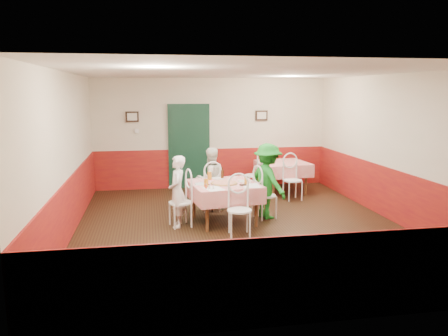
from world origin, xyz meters
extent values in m
plane|color=black|center=(0.00, 0.00, 0.00)|extent=(7.00, 7.00, 0.00)
plane|color=white|center=(0.00, 0.00, 2.80)|extent=(7.00, 7.00, 0.00)
cube|color=beige|center=(0.00, 3.50, 1.40)|extent=(6.00, 0.10, 2.80)
cube|color=beige|center=(0.00, -3.50, 1.40)|extent=(6.00, 0.10, 2.80)
cube|color=beige|center=(-3.00, 0.00, 1.40)|extent=(0.10, 7.00, 2.80)
cube|color=beige|center=(3.00, 0.00, 1.40)|extent=(0.10, 7.00, 2.80)
cube|color=maroon|center=(0.00, 3.48, 0.50)|extent=(6.00, 0.03, 1.00)
cube|color=maroon|center=(0.00, -3.48, 0.50)|extent=(6.00, 0.03, 1.00)
cube|color=maroon|center=(-2.98, 0.00, 0.50)|extent=(0.03, 7.00, 1.00)
cube|color=maroon|center=(2.98, 0.00, 0.50)|extent=(0.03, 7.00, 1.00)
cube|color=black|center=(-0.60, 3.45, 1.05)|extent=(0.96, 0.06, 2.10)
cube|color=black|center=(-2.00, 3.45, 1.85)|extent=(0.32, 0.03, 0.26)
cube|color=black|center=(1.30, 3.45, 1.85)|extent=(0.32, 0.03, 0.26)
cube|color=white|center=(-1.90, 3.45, 1.50)|extent=(0.10, 0.03, 0.10)
cube|color=red|center=(-0.24, 0.33, 0.38)|extent=(1.38, 1.38, 0.77)
cube|color=red|center=(1.62, 2.53, 0.38)|extent=(1.24, 1.24, 0.77)
cylinder|color=#B74723|center=(-0.25, 0.27, 0.78)|extent=(0.55, 0.55, 0.03)
cylinder|color=white|center=(-0.67, 0.29, 0.77)|extent=(0.28, 0.28, 0.01)
cylinder|color=white|center=(0.18, 0.38, 0.77)|extent=(0.28, 0.28, 0.01)
cylinder|color=white|center=(-0.29, 0.77, 0.77)|extent=(0.28, 0.28, 0.01)
cylinder|color=#BF7219|center=(-0.62, 0.04, 0.83)|extent=(0.09, 0.09, 0.15)
cylinder|color=#BF7219|center=(0.16, 0.19, 0.82)|extent=(0.08, 0.08, 0.12)
cylinder|color=#BF7219|center=(-0.46, 0.71, 0.84)|extent=(0.09, 0.09, 0.15)
cylinder|color=#381C0A|center=(-0.20, 0.74, 0.87)|extent=(0.07, 0.07, 0.21)
cylinder|color=silver|center=(-0.58, -0.14, 0.81)|extent=(0.04, 0.04, 0.09)
cylinder|color=silver|center=(-0.51, -0.15, 0.81)|extent=(0.04, 0.04, 0.09)
cylinder|color=#B23319|center=(-0.64, -0.09, 0.81)|extent=(0.04, 0.04, 0.09)
cube|color=white|center=(-0.50, -0.12, 0.76)|extent=(0.40, 0.47, 0.00)
cube|color=white|center=(0.22, 0.02, 0.76)|extent=(0.32, 0.42, 0.00)
cube|color=black|center=(0.07, 0.06, 0.77)|extent=(0.12, 0.11, 0.02)
imported|color=gray|center=(-1.13, 0.20, 0.66)|extent=(0.35, 0.50, 1.32)
imported|color=gray|center=(-0.37, 1.22, 0.66)|extent=(0.78, 0.70, 1.33)
imported|color=gray|center=(0.65, 0.46, 0.74)|extent=(0.87, 1.09, 1.48)
camera|label=1|loc=(-1.63, -7.62, 2.47)|focal=35.00mm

